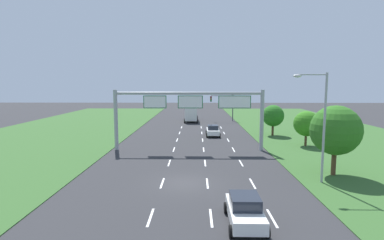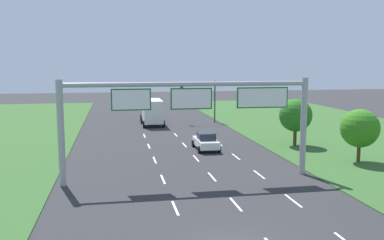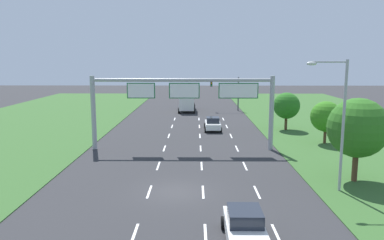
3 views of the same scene
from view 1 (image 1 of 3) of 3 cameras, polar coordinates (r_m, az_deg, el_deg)
ground_plane at (r=23.72m, az=-1.39°, el=-11.94°), size 200.00×200.00×0.00m
grass_verge_right at (r=38.91m, az=32.10°, el=-5.48°), size 24.00×120.00×0.06m
grass_verge_left at (r=39.87m, az=-32.64°, el=-5.24°), size 24.00×120.00×0.06m
lane_dashes_inner_left at (r=29.56m, az=-4.36°, el=-8.13°), size 0.14×50.40×0.01m
lane_dashes_inner_right at (r=29.46m, az=2.51°, el=-8.17°), size 0.14×50.40×0.01m
lane_dashes_slip at (r=29.76m, az=9.33°, el=-8.10°), size 0.14×50.40×0.01m
car_near_red at (r=17.31m, az=10.03°, el=-16.52°), size 2.02×4.02×1.63m
car_lead_silver at (r=44.43m, az=3.99°, el=-2.02°), size 2.05×4.11×1.61m
box_truck at (r=61.32m, az=-0.15°, el=1.38°), size 2.70×7.53×3.30m
sign_gantry at (r=34.22m, az=-0.15°, el=2.37°), size 17.24×0.44×7.00m
traffic_light_mast at (r=61.80m, az=6.00°, el=3.34°), size 4.76×0.49×5.60m
street_lamp at (r=24.67m, az=23.14°, el=0.33°), size 2.61×0.32×8.50m
roadside_tree_near at (r=27.46m, az=25.67°, el=-1.78°), size 4.12×4.12×5.91m
roadside_tree_mid at (r=39.30m, az=20.96°, el=-0.66°), size 3.09×3.09×4.36m
roadside_tree_far at (r=45.75m, az=15.19°, el=0.78°), size 3.17×3.17×4.58m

